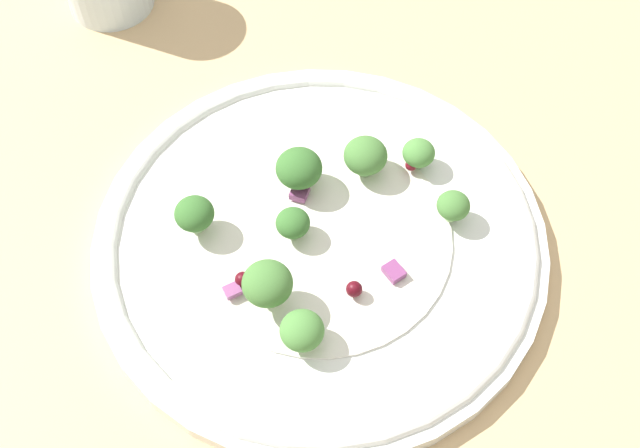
{
  "coord_description": "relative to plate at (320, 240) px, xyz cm",
  "views": [
    {
      "loc": [
        2.54,
        -24.27,
        44.16
      ],
      "look_at": [
        -0.96,
        2.19,
        2.7
      ],
      "focal_mm": 45.32,
      "sensor_mm": 36.0,
      "label": 1
    }
  ],
  "objects": [
    {
      "name": "broccoli_floret_6",
      "position": [
        -1.82,
        3.63,
        2.31
      ],
      "size": [
        2.98,
        2.98,
        3.02
      ],
      "color": "#9EC684",
      "rests_on": "plate"
    },
    {
      "name": "onion_bit_0",
      "position": [
        -1.69,
        2.75,
        0.99
      ],
      "size": [
        1.27,
        1.3,
        0.51
      ],
      "primitive_type": "cube",
      "rotation": [
        0.0,
        0.0,
        2.94
      ],
      "color": "#843D75",
      "rests_on": "plate"
    },
    {
      "name": "plate",
      "position": [
        0.0,
        0.0,
        0.0
      ],
      "size": [
        28.58,
        28.58,
        1.7
      ],
      "color": "white",
      "rests_on": "ground_plane"
    },
    {
      "name": "broccoli_floret_4",
      "position": [
        8.03,
        2.4,
        1.83
      ],
      "size": [
        2.09,
        2.09,
        2.12
      ],
      "color": "#9EC684",
      "rests_on": "plate"
    },
    {
      "name": "onion_bit_1",
      "position": [
        4.78,
        -2.23,
        0.88
      ],
      "size": [
        1.58,
        1.6,
        0.5
      ],
      "primitive_type": "cube",
      "rotation": [
        0.0,
        0.0,
        0.73
      ],
      "color": "#843D75",
      "rests_on": "plate"
    },
    {
      "name": "dressing_pool",
      "position": [
        -0.0,
        0.0,
        0.44
      ],
      "size": [
        16.57,
        16.57,
        0.2
      ],
      "primitive_type": "cylinder",
      "color": "white",
      "rests_on": "plate"
    },
    {
      "name": "broccoli_floret_0",
      "position": [
        5.63,
        6.33,
        1.72
      ],
      "size": [
        2.14,
        2.14,
        2.17
      ],
      "color": "#8EB77A",
      "rests_on": "plate"
    },
    {
      "name": "cranberry_2",
      "position": [
        -4.11,
        -4.04,
        1.09
      ],
      "size": [
        0.98,
        0.98,
        0.98
      ],
      "primitive_type": "sphere",
      "color": "#4C0A14",
      "rests_on": "plate"
    },
    {
      "name": "broccoli_floret_3",
      "position": [
        2.24,
        5.34,
        2.11
      ],
      "size": [
        2.84,
        2.84,
        2.87
      ],
      "color": "#8EB77A",
      "rests_on": "plate"
    },
    {
      "name": "onion_bit_2",
      "position": [
        -4.61,
        -4.79,
        0.99
      ],
      "size": [
        1.27,
        1.23,
        0.38
      ],
      "primitive_type": "cube",
      "rotation": [
        0.0,
        0.0,
        2.17
      ],
      "color": "#934C84",
      "rests_on": "plate"
    },
    {
      "name": "cranberry_1",
      "position": [
        2.54,
        -3.89,
        1.25
      ],
      "size": [
        0.99,
        0.99,
        0.99
      ],
      "primitive_type": "sphere",
      "color": "#4C0A14",
      "rests_on": "plate"
    },
    {
      "name": "broccoli_floret_1",
      "position": [
        -1.65,
        -0.18,
        1.85
      ],
      "size": [
        2.13,
        2.13,
        2.16
      ],
      "color": "#8EB77A",
      "rests_on": "plate"
    },
    {
      "name": "ground_plane",
      "position": [
        0.96,
        -2.19,
        -1.86
      ],
      "size": [
        180.0,
        180.0,
        2.0
      ],
      "primitive_type": "cube",
      "color": "tan"
    },
    {
      "name": "broccoli_floret_2",
      "position": [
        -2.35,
        -5.05,
        2.79
      ],
      "size": [
        2.96,
        2.96,
        2.99
      ],
      "color": "#8EB77A",
      "rests_on": "plate"
    },
    {
      "name": "broccoli_floret_5",
      "position": [
        -0.06,
        -7.29,
        1.94
      ],
      "size": [
        2.55,
        2.55,
        2.58
      ],
      "color": "#ADD18E",
      "rests_on": "plate"
    },
    {
      "name": "broccoli_floret_7",
      "position": [
        -7.65,
        -0.58,
        2.28
      ],
      "size": [
        2.46,
        2.46,
        2.49
      ],
      "color": "#8EB77A",
      "rests_on": "plate"
    },
    {
      "name": "cranberry_0",
      "position": [
        5.23,
        5.71,
        1.21
      ],
      "size": [
        0.77,
        0.77,
        0.77
      ],
      "primitive_type": "sphere",
      "color": "maroon",
      "rests_on": "plate"
    }
  ]
}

